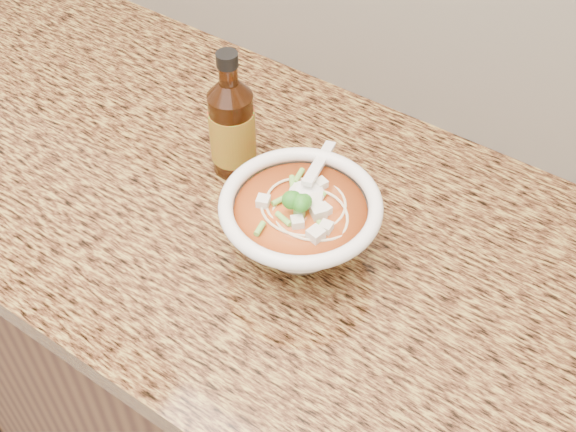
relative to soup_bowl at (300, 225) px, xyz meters
The scene contains 4 objects.
cabinet 0.54m from the soup_bowl, 165.17° to the left, with size 4.00×0.65×0.86m, color black.
counter_slab 0.17m from the soup_bowl, 165.17° to the left, with size 4.00×0.68×0.04m, color #A3883B.
soup_bowl is the anchor object (origin of this frame).
hot_sauce_bottle 0.20m from the soup_bowl, 155.21° to the left, with size 0.07×0.07×0.21m.
Camera 1 is at (0.50, 1.09, 1.67)m, focal length 45.00 mm.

